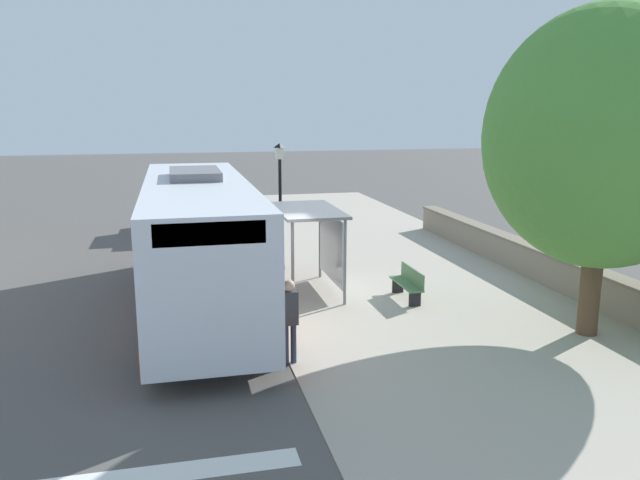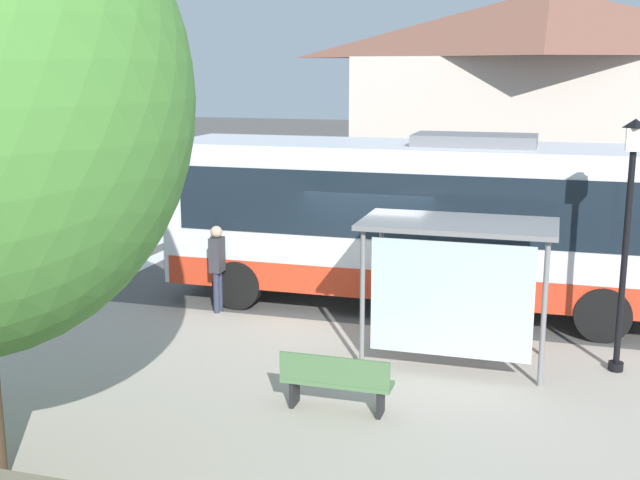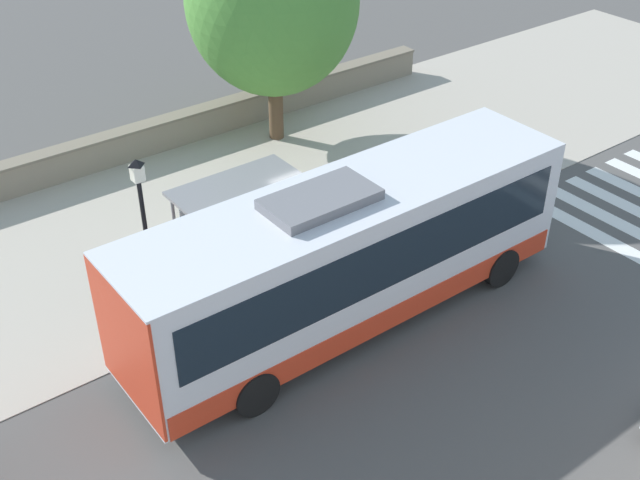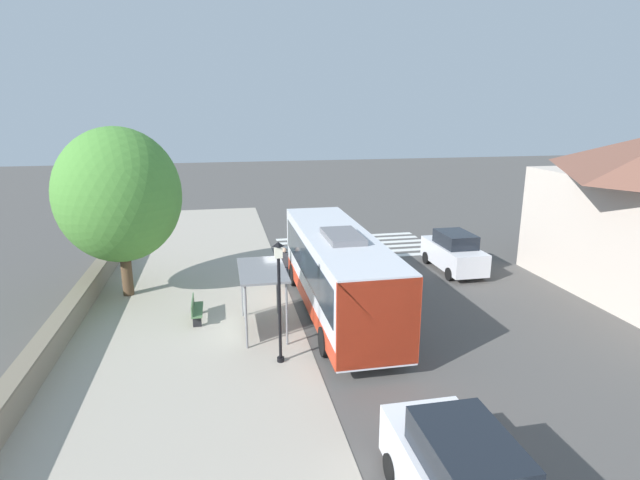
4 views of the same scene
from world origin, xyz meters
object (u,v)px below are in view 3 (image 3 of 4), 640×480
at_px(street_lamp_near, 145,227).
at_px(shade_tree, 272,1).
at_px(pedestrian, 430,196).
at_px(bus_shelter, 236,198).
at_px(bus, 349,252).
at_px(bench, 236,196).

distance_m(street_lamp_near, shade_tree, 9.64).
relative_size(pedestrian, street_lamp_near, 0.44).
distance_m(bus_shelter, street_lamp_near, 2.65).
bearing_deg(shade_tree, bus, -24.52).
xyz_separation_m(bus_shelter, shade_tree, (-5.40, 4.79, 2.48)).
height_order(bus, bench, bus).
relative_size(bus, bus_shelter, 3.41).
bearing_deg(pedestrian, bench, -138.00).
xyz_separation_m(bus, street_lamp_near, (-2.70, -3.45, 0.57)).
height_order(bus, shade_tree, shade_tree).
xyz_separation_m(pedestrian, shade_tree, (-6.99, -0.10, 3.42)).
xyz_separation_m(bus_shelter, street_lamp_near, (0.47, -2.57, 0.42)).
bearing_deg(bench, shade_tree, 131.57).
xyz_separation_m(street_lamp_near, shade_tree, (-5.87, 7.36, 2.06)).
bearing_deg(bus, bench, 175.16).
bearing_deg(bus, bus_shelter, -164.55).
bearing_deg(pedestrian, bus_shelter, -107.99).
distance_m(bus, bench, 5.71).
relative_size(bus, pedestrian, 5.99).
bearing_deg(bus, shade_tree, 155.48).
height_order(pedestrian, bench, pedestrian).
relative_size(bus_shelter, shade_tree, 0.43).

